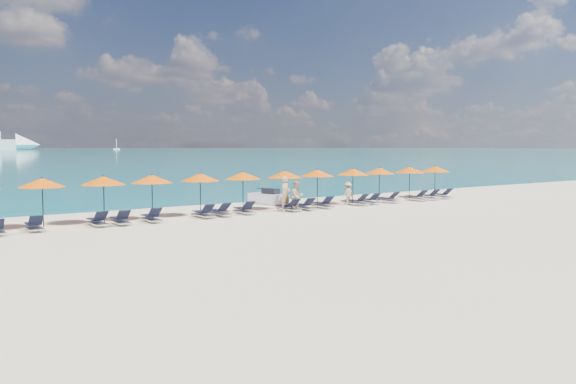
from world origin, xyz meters
TOP-DOWN VIEW (x-y plane):
  - ground at (0.00, 0.00)m, footprint 1400.00×1400.00m
  - sailboat_near at (156.76, 520.77)m, footprint 5.69×1.90m
  - sailboat_far at (156.12, 519.39)m, footprint 5.59×1.86m
  - jetski at (2.08, 8.17)m, footprint 1.62×2.87m
  - beachgoer_a at (0.63, 4.15)m, footprint 0.85×0.71m
  - beachgoer_b at (1.13, 3.72)m, footprint 0.88×0.56m
  - beachgoer_c at (5.76, 4.78)m, footprint 0.99×0.57m
  - umbrella_1 at (-11.86, 5.34)m, footprint 2.10×2.10m
  - umbrella_2 at (-9.14, 5.29)m, footprint 2.10×2.10m
  - umbrella_3 at (-6.73, 5.29)m, footprint 2.10×2.10m
  - umbrella_4 at (-4.04, 5.33)m, footprint 2.10×2.10m
  - umbrella_5 at (-1.38, 5.42)m, footprint 2.10×2.10m
  - umbrella_6 at (1.37, 5.29)m, footprint 2.10×2.10m
  - umbrella_7 at (3.91, 5.47)m, footprint 2.10×2.10m
  - umbrella_8 at (6.69, 5.36)m, footprint 2.10×2.10m
  - umbrella_9 at (9.18, 5.54)m, footprint 2.10×2.10m
  - umbrella_10 at (12.00, 5.47)m, footprint 2.10×2.10m
  - umbrella_11 at (14.62, 5.46)m, footprint 2.10×2.10m
  - lounger_2 at (-12.46, 4.27)m, footprint 0.66×1.71m
  - lounger_3 at (-9.77, 4.23)m, footprint 0.66×1.71m
  - lounger_4 at (-8.76, 4.10)m, footprint 0.68×1.72m
  - lounger_5 at (-7.24, 4.14)m, footprint 0.67×1.72m
  - lounger_6 at (-4.44, 4.18)m, footprint 0.62×1.70m
  - lounger_7 at (-3.48, 4.30)m, footprint 0.77×1.75m
  - lounger_8 at (-1.92, 4.36)m, footprint 0.71×1.73m
  - lounger_9 at (0.79, 4.06)m, footprint 0.64×1.71m
  - lounger_10 at (1.86, 4.05)m, footprint 0.71×1.73m
  - lounger_11 at (3.34, 4.19)m, footprint 0.77×1.75m
  - lounger_12 at (6.06, 4.26)m, footprint 0.78×1.75m
  - lounger_13 at (7.17, 4.31)m, footprint 0.71×1.73m
  - lounger_14 at (8.79, 4.31)m, footprint 0.72×1.74m
  - lounger_15 at (11.29, 4.17)m, footprint 0.69×1.72m
  - lounger_16 at (12.52, 4.18)m, footprint 0.71×1.73m
  - lounger_17 at (13.97, 4.25)m, footprint 0.75×1.74m

SIDE VIEW (x-z plane):
  - ground at x=0.00m, z-range 0.00..0.00m
  - lounger_2 at x=-12.46m, z-range -0.09..0.56m
  - lounger_3 at x=-9.77m, z-range -0.09..0.56m
  - lounger_4 at x=-8.76m, z-range -0.09..0.56m
  - lounger_5 at x=-7.24m, z-range -0.09..0.56m
  - lounger_6 at x=-4.44m, z-range -0.09..0.56m
  - lounger_7 at x=-3.48m, z-range -0.09..0.56m
  - lounger_8 at x=-1.92m, z-range -0.09..0.56m
  - lounger_9 at x=0.79m, z-range -0.09..0.56m
  - lounger_10 at x=1.86m, z-range -0.09..0.56m
  - lounger_11 at x=3.34m, z-range -0.09..0.56m
  - lounger_12 at x=6.06m, z-range -0.09..0.56m
  - lounger_13 at x=7.17m, z-range -0.09..0.56m
  - lounger_14 at x=8.79m, z-range -0.09..0.56m
  - lounger_15 at x=11.29m, z-range -0.09..0.56m
  - lounger_16 at x=12.52m, z-range -0.09..0.56m
  - lounger_17 at x=13.97m, z-range -0.09..0.56m
  - jetski at x=2.08m, z-range -0.09..0.88m
  - beachgoer_c at x=5.76m, z-range 0.00..1.44m
  - beachgoer_b at x=1.13m, z-range 0.00..1.74m
  - beachgoer_a at x=0.63m, z-range 0.00..1.98m
  - sailboat_far at x=156.12m, z-range -4.07..6.18m
  - sailboat_near at x=156.76m, z-range -4.15..6.29m
  - umbrella_1 at x=-11.86m, z-range 0.88..3.16m
  - umbrella_2 at x=-9.14m, z-range 0.88..3.16m
  - umbrella_3 at x=-6.73m, z-range 0.88..3.16m
  - umbrella_4 at x=-4.04m, z-range 0.88..3.16m
  - umbrella_5 at x=-1.38m, z-range 0.88..3.16m
  - umbrella_6 at x=1.37m, z-range 0.88..3.16m
  - umbrella_7 at x=3.91m, z-range 0.88..3.16m
  - umbrella_8 at x=6.69m, z-range 0.88..3.16m
  - umbrella_9 at x=9.18m, z-range 0.88..3.16m
  - umbrella_10 at x=12.00m, z-range 0.88..3.16m
  - umbrella_11 at x=14.62m, z-range 0.88..3.16m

